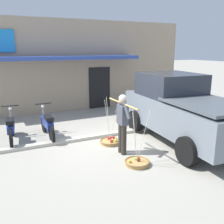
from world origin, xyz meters
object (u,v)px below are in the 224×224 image
at_px(fruit_basket_right_side, 137,162).
at_px(motorcycle_nearest_shop, 11,128).
at_px(fruit_basket_left_side, 110,141).
at_px(fruit_vendor, 123,120).
at_px(motorcycle_second_in_row, 48,125).
at_px(wooden_crate, 123,118).
at_px(parked_truck, 182,109).

distance_m(fruit_basket_right_side, motorcycle_nearest_shop, 4.20).
bearing_deg(motorcycle_nearest_shop, fruit_basket_left_side, -28.67).
distance_m(fruit_vendor, motorcycle_nearest_shop, 3.65).
height_order(motorcycle_second_in_row, wooden_crate, motorcycle_second_in_row).
bearing_deg(fruit_basket_right_side, motorcycle_second_in_row, 118.55).
bearing_deg(parked_truck, fruit_vendor, -175.38).
height_order(motorcycle_nearest_shop, wooden_crate, motorcycle_nearest_shop).
relative_size(motorcycle_nearest_shop, motorcycle_second_in_row, 1.00).
bearing_deg(motorcycle_second_in_row, motorcycle_nearest_shop, 173.85).
bearing_deg(motorcycle_second_in_row, parked_truck, -27.75).
bearing_deg(motorcycle_nearest_shop, fruit_vendor, -40.12).
distance_m(fruit_vendor, fruit_basket_left_side, 1.21).
relative_size(fruit_basket_right_side, motorcycle_nearest_shop, 0.80).
bearing_deg(fruit_basket_right_side, parked_truck, 24.24).
xyz_separation_m(motorcycle_nearest_shop, wooden_crate, (4.22, 0.39, -0.29)).
xyz_separation_m(fruit_basket_right_side, parked_truck, (2.21, 1.00, 0.96)).
height_order(fruit_vendor, parked_truck, parked_truck).
relative_size(fruit_vendor, fruit_basket_left_side, 1.17).
bearing_deg(fruit_vendor, parked_truck, 4.62).
relative_size(fruit_basket_left_side, wooden_crate, 3.30).
bearing_deg(fruit_vendor, motorcycle_nearest_shop, 139.88).
xyz_separation_m(fruit_vendor, wooden_crate, (1.46, 2.72, -0.82)).
height_order(fruit_basket_right_side, parked_truck, parked_truck).
distance_m(fruit_basket_right_side, wooden_crate, 3.83).
bearing_deg(wooden_crate, parked_truck, -73.47).
height_order(fruit_vendor, motorcycle_nearest_shop, fruit_vendor).
xyz_separation_m(fruit_basket_right_side, wooden_crate, (1.46, 3.54, 0.09)).
height_order(fruit_vendor, motorcycle_second_in_row, fruit_vendor).
relative_size(fruit_vendor, motorcycle_nearest_shop, 0.93).
relative_size(fruit_vendor, motorcycle_second_in_row, 0.93).
distance_m(fruit_vendor, motorcycle_second_in_row, 2.80).
bearing_deg(wooden_crate, fruit_vendor, -118.15).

